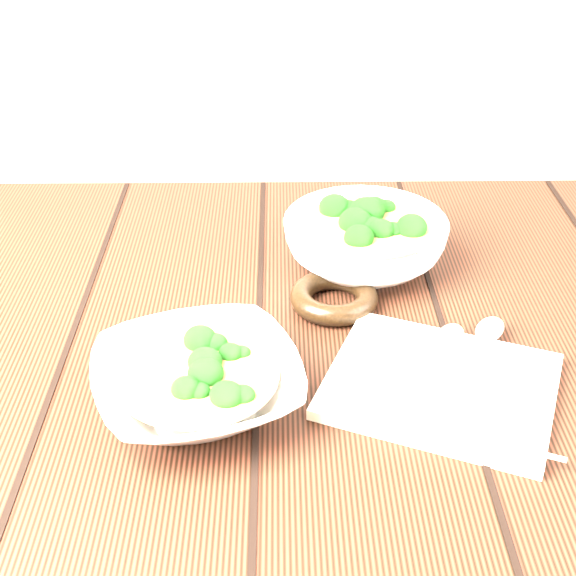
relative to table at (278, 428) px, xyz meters
The scene contains 7 objects.
table is the anchor object (origin of this frame).
soup_bowl_front 0.19m from the table, 128.09° to the right, with size 0.24×0.24×0.05m.
soup_bowl_back 0.25m from the table, 56.47° to the left, with size 0.25×0.25×0.07m.
trivet 0.16m from the table, 47.50° to the left, with size 0.10×0.10×0.02m, color black.
napkin 0.22m from the table, 26.77° to the right, with size 0.21×0.17×0.01m, color beige.
spoon_left 0.22m from the table, 14.42° to the right, with size 0.09×0.17×0.01m.
spoon_right 0.25m from the table, ahead, with size 0.10×0.16×0.01m.
Camera 1 is at (0.00, -0.68, 1.25)m, focal length 50.00 mm.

